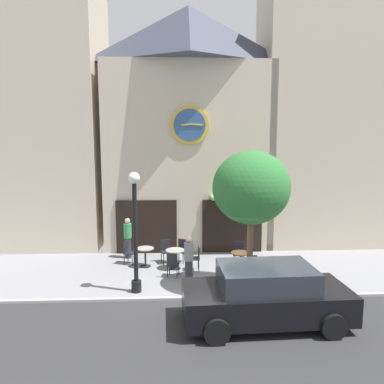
% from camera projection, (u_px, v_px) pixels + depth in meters
% --- Properties ---
extents(ground_plane, '(27.95, 11.48, 0.13)m').
position_uv_depth(ground_plane, '(226.00, 315.00, 9.86)').
color(ground_plane, gray).
extents(clock_building, '(7.36, 3.55, 10.54)m').
position_uv_depth(clock_building, '(189.00, 126.00, 15.87)').
color(clock_building, beige).
rests_on(clock_building, ground_plane).
extents(neighbor_building_left, '(6.19, 4.30, 11.74)m').
position_uv_depth(neighbor_building_left, '(35.00, 118.00, 16.50)').
color(neighbor_building_left, beige).
rests_on(neighbor_building_left, ground_plane).
extents(neighbor_building_right, '(6.69, 3.16, 11.91)m').
position_uv_depth(neighbor_building_right, '(333.00, 116.00, 16.54)').
color(neighbor_building_right, beige).
rests_on(neighbor_building_right, ground_plane).
extents(street_lamp, '(0.36, 0.36, 3.82)m').
position_uv_depth(street_lamp, '(135.00, 232.00, 11.09)').
color(street_lamp, black).
rests_on(street_lamp, ground_plane).
extents(street_tree, '(2.45, 2.20, 4.48)m').
position_uv_depth(street_tree, '(251.00, 188.00, 11.14)').
color(street_tree, brown).
rests_on(street_tree, ground_plane).
extents(cafe_table_near_door, '(0.66, 0.66, 0.73)m').
position_uv_depth(cafe_table_near_door, '(145.00, 254.00, 13.59)').
color(cafe_table_near_door, black).
rests_on(cafe_table_near_door, ground_plane).
extents(cafe_table_center, '(0.71, 0.71, 0.74)m').
position_uv_depth(cafe_table_center, '(175.00, 255.00, 13.35)').
color(cafe_table_center, black).
rests_on(cafe_table_center, ground_plane).
extents(cafe_table_leftmost, '(0.69, 0.69, 0.74)m').
position_uv_depth(cafe_table_leftmost, '(240.00, 258.00, 13.01)').
color(cafe_table_leftmost, black).
rests_on(cafe_table_leftmost, ground_plane).
extents(cafe_chair_facing_wall, '(0.50, 0.50, 0.90)m').
position_uv_depth(cafe_chair_facing_wall, '(166.00, 249.00, 14.09)').
color(cafe_chair_facing_wall, black).
rests_on(cafe_chair_facing_wall, ground_plane).
extents(cafe_chair_mid_row, '(0.50, 0.50, 0.90)m').
position_uv_depth(cafe_chair_mid_row, '(239.00, 252.00, 13.79)').
color(cafe_chair_mid_row, black).
rests_on(cafe_chair_mid_row, ground_plane).
extents(cafe_chair_corner, '(0.47, 0.47, 0.90)m').
position_uv_depth(cafe_chair_corner, '(173.00, 263.00, 12.49)').
color(cafe_chair_corner, black).
rests_on(cafe_chair_corner, ground_plane).
extents(cafe_chair_under_awning, '(0.48, 0.48, 0.90)m').
position_uv_depth(cafe_chair_under_awning, '(250.00, 265.00, 12.26)').
color(cafe_chair_under_awning, black).
rests_on(cafe_chair_under_awning, ground_plane).
extents(cafe_chair_near_lamp, '(0.53, 0.53, 0.90)m').
position_uv_depth(cafe_chair_near_lamp, '(182.00, 249.00, 14.16)').
color(cafe_chair_near_lamp, black).
rests_on(cafe_chair_near_lamp, ground_plane).
extents(cafe_chair_right_end, '(0.40, 0.40, 0.90)m').
position_uv_depth(cafe_chair_right_end, '(196.00, 256.00, 13.21)').
color(cafe_chair_right_end, black).
rests_on(cafe_chair_right_end, ground_plane).
extents(cafe_chair_left_end, '(0.50, 0.50, 0.90)m').
position_uv_depth(cafe_chair_left_end, '(128.00, 251.00, 13.92)').
color(cafe_chair_left_end, black).
rests_on(cafe_chair_left_end, ground_plane).
extents(pedestrian_grey, '(0.37, 0.37, 1.67)m').
position_uv_depth(pedestrian_grey, '(189.00, 260.00, 11.79)').
color(pedestrian_grey, '#2D2D38').
rests_on(pedestrian_grey, ground_plane).
extents(pedestrian_green, '(0.44, 0.44, 1.67)m').
position_uv_depth(pedestrian_green, '(128.00, 238.00, 14.57)').
color(pedestrian_green, '#2D2D38').
rests_on(pedestrian_green, ground_plane).
extents(parked_car_black, '(4.37, 2.16, 1.55)m').
position_uv_depth(parked_car_black, '(266.00, 295.00, 9.29)').
color(parked_car_black, black).
rests_on(parked_car_black, ground_plane).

